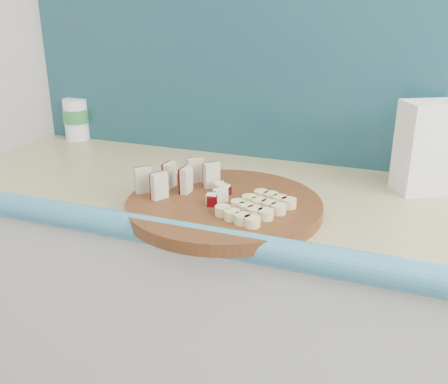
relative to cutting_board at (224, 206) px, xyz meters
name	(u,v)px	position (x,y,z in m)	size (l,w,h in m)	color
kitchen_counter	(344,363)	(0.28, 0.15, -0.47)	(2.20, 0.63, 0.91)	silver
backsplash	(383,80)	(0.28, 0.44, 0.24)	(2.20, 0.02, 0.50)	teal
cutting_board	(224,206)	(0.00, 0.00, 0.00)	(0.44, 0.44, 0.03)	#42250E
apple_wedges	(178,178)	(-0.13, 0.02, 0.04)	(0.17, 0.17, 0.06)	beige
apple_chunks	(215,193)	(-0.03, 0.01, 0.02)	(0.07, 0.07, 0.02)	#F8E9C7
banana_slices	(257,207)	(0.09, -0.03, 0.02)	(0.15, 0.18, 0.02)	beige
flour_bag	(427,147)	(0.41, 0.30, 0.10)	(0.13, 0.09, 0.22)	white
canister	(76,118)	(-0.70, 0.41, 0.06)	(0.08, 0.08, 0.14)	white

